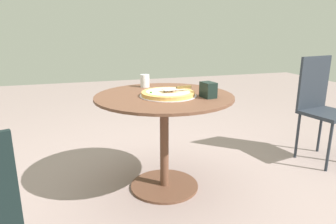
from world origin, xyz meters
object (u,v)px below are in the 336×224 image
at_px(pizza_on_tray, 168,94).
at_px(napkin_dispenser, 208,90).
at_px(patio_table, 164,120).
at_px(patio_chair_far, 321,102).
at_px(pizza_server, 177,88).
at_px(drinking_cup, 145,81).

height_order(pizza_on_tray, napkin_dispenser, napkin_dispenser).
height_order(patio_table, napkin_dispenser, napkin_dispenser).
bearing_deg(pizza_on_tray, patio_chair_far, -84.41).
relative_size(pizza_server, patio_chair_far, 0.23).
bearing_deg(patio_chair_far, pizza_on_tray, 95.59).
height_order(patio_table, pizza_server, pizza_server).
bearing_deg(drinking_cup, pizza_server, -160.67).
bearing_deg(pizza_server, pizza_on_tray, 73.26).
xyz_separation_m(patio_table, patio_chair_far, (0.11, -1.48, -0.00)).
height_order(pizza_on_tray, drinking_cup, drinking_cup).
bearing_deg(patio_table, pizza_server, -124.87).
distance_m(pizza_on_tray, drinking_cup, 0.38).
distance_m(pizza_on_tray, patio_chair_far, 1.49).
xyz_separation_m(patio_table, pizza_server, (-0.05, -0.08, 0.23)).
bearing_deg(napkin_dispenser, pizza_on_tray, -126.55).
relative_size(pizza_on_tray, drinking_cup, 3.97).
xyz_separation_m(patio_table, pizza_on_tray, (-0.04, -0.02, 0.20)).
bearing_deg(patio_chair_far, drinking_cup, 81.62).
distance_m(patio_table, drinking_cup, 0.41).
distance_m(drinking_cup, patio_chair_far, 1.58).
bearing_deg(patio_table, pizza_on_tray, -154.56).
height_order(patio_table, drinking_cup, drinking_cup).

